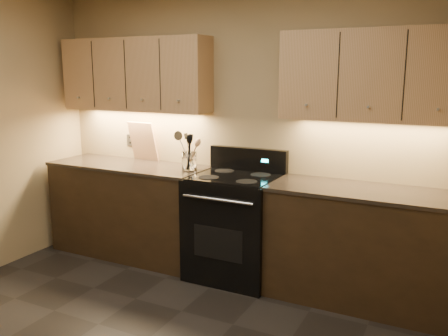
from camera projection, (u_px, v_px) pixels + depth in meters
The scene contains 14 objects.
wall_back at pixel (242, 130), 4.40m from camera, with size 4.00×0.04×2.60m, color tan.
counter_left at pixel (131, 209), 4.79m from camera, with size 1.62×0.62×0.93m.
counter_right at pixel (360, 246), 3.78m from camera, with size 1.46×0.62×0.93m.
stove at pixel (235, 225), 4.25m from camera, with size 0.76×0.68×1.14m.
upper_cab_left at pixel (135, 75), 4.66m from camera, with size 1.60×0.30×0.70m, color tan.
upper_cab_right at pixel (374, 76), 3.65m from camera, with size 1.44×0.30×0.70m, color tan.
outlet_plate at pixel (130, 140), 5.01m from camera, with size 0.09×0.01×0.12m, color #B2B5BA.
utensil_crock at pixel (189, 161), 4.41m from camera, with size 0.15×0.15×0.17m.
cutting_board at pixel (143, 141), 4.87m from camera, with size 0.32×0.02×0.41m, color tan.
wooden_spoon at pixel (187, 153), 4.41m from camera, with size 0.06×0.06×0.29m, color tan, non-canonical shape.
black_spoon at pixel (188, 151), 4.40m from camera, with size 0.06×0.06×0.33m, color black, non-canonical shape.
black_turner at pixel (188, 151), 4.37m from camera, with size 0.08×0.08×0.33m, color black, non-canonical shape.
steel_spatula at pixel (193, 150), 4.38m from camera, with size 0.08×0.08×0.34m, color silver, non-canonical shape.
steel_skimmer at pixel (192, 150), 4.36m from camera, with size 0.09×0.09×0.36m, color silver, non-canonical shape.
Camera 1 is at (1.83, -1.99, 1.83)m, focal length 38.00 mm.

